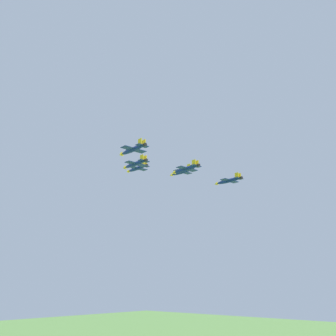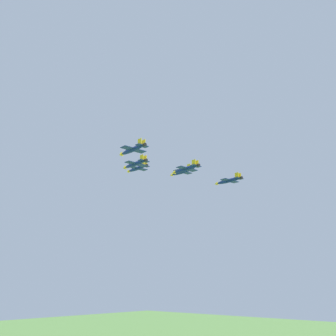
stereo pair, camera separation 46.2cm
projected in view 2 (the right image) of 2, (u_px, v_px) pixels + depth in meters
The scene contains 6 objects.
jet_lead at pixel (137, 168), 192.74m from camera, with size 10.23×16.59×3.49m.
jet_left_wingman at pixel (135, 164), 170.04m from camera, with size 10.55×17.10×3.59m.
jet_right_wingman at pixel (182, 172), 189.35m from camera, with size 10.22×16.58×3.48m.
jet_left_outer at pixel (132, 150), 148.32m from camera, with size 10.48×16.94×3.56m.
jet_right_outer at pixel (228, 181), 185.21m from camera, with size 10.57×17.09×3.59m.
jet_slot_rear at pixel (186, 169), 166.51m from camera, with size 10.39×16.81×3.53m.
Camera 2 is at (149.24, 141.49, 64.87)m, focal length 41.44 mm.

